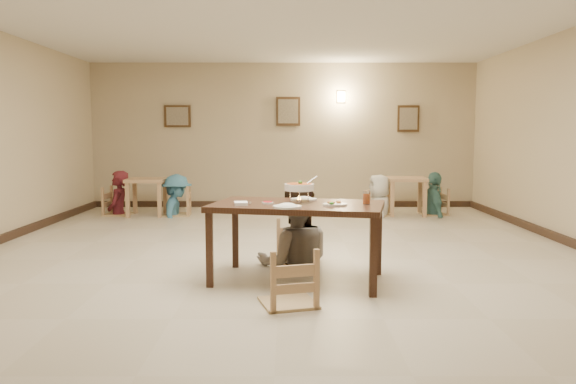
{
  "coord_description": "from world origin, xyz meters",
  "views": [
    {
      "loc": [
        0.08,
        -6.78,
        1.55
      ],
      "look_at": [
        0.09,
        -0.51,
        0.89
      ],
      "focal_mm": 35.0,
      "sensor_mm": 36.0,
      "label": 1
    }
  ],
  "objects_px": {
    "curry_warmer": "(299,187)",
    "bg_diner_c": "(380,175)",
    "drink_glass": "(366,198)",
    "bg_table_right": "(407,185)",
    "main_table": "(298,211)",
    "chair_near": "(288,250)",
    "bg_diner_a": "(117,171)",
    "bg_diner_b": "(176,174)",
    "bg_chair_rr": "(434,190)",
    "bg_chair_lr": "(176,187)",
    "bg_table_left": "(147,186)",
    "bg_chair_ll": "(118,188)",
    "chair_far": "(292,224)",
    "bg_diner_d": "(435,172)",
    "main_diner": "(295,186)",
    "bg_chair_rl": "(379,192)"
  },
  "relations": [
    {
      "from": "bg_table_left",
      "to": "chair_far",
      "type": "bearing_deg",
      "value": -55.11
    },
    {
      "from": "chair_far",
      "to": "bg_chair_ll",
      "type": "relative_size",
      "value": 0.93
    },
    {
      "from": "chair_near",
      "to": "main_table",
      "type": "bearing_deg",
      "value": -112.14
    },
    {
      "from": "bg_table_right",
      "to": "curry_warmer",
      "type": "bearing_deg",
      "value": -114.27
    },
    {
      "from": "bg_table_left",
      "to": "bg_diner_d",
      "type": "distance_m",
      "value": 5.45
    },
    {
      "from": "bg_chair_rr",
      "to": "bg_diner_a",
      "type": "bearing_deg",
      "value": -97.72
    },
    {
      "from": "bg_chair_lr",
      "to": "bg_chair_rl",
      "type": "xyz_separation_m",
      "value": [
        3.83,
        -0.0,
        -0.09
      ]
    },
    {
      "from": "main_table",
      "to": "bg_diner_c",
      "type": "height_order",
      "value": "bg_diner_c"
    },
    {
      "from": "curry_warmer",
      "to": "bg_diner_c",
      "type": "bearing_deg",
      "value": 70.97
    },
    {
      "from": "bg_chair_lr",
      "to": "bg_diner_b",
      "type": "bearing_deg",
      "value": 0.0
    },
    {
      "from": "chair_far",
      "to": "bg_diner_b",
      "type": "bearing_deg",
      "value": 123.77
    },
    {
      "from": "bg_diner_c",
      "to": "drink_glass",
      "type": "bearing_deg",
      "value": -13.6
    },
    {
      "from": "bg_chair_lr",
      "to": "bg_diner_c",
      "type": "distance_m",
      "value": 3.84
    },
    {
      "from": "main_diner",
      "to": "bg_chair_rr",
      "type": "relative_size",
      "value": 1.96
    },
    {
      "from": "main_diner",
      "to": "curry_warmer",
      "type": "relative_size",
      "value": 5.4
    },
    {
      "from": "curry_warmer",
      "to": "chair_near",
      "type": "bearing_deg",
      "value": -97.57
    },
    {
      "from": "drink_glass",
      "to": "bg_table_right",
      "type": "distance_m",
      "value": 5.08
    },
    {
      "from": "chair_near",
      "to": "bg_chair_rl",
      "type": "height_order",
      "value": "chair_near"
    },
    {
      "from": "bg_chair_lr",
      "to": "bg_diner_a",
      "type": "distance_m",
      "value": 1.16
    },
    {
      "from": "curry_warmer",
      "to": "bg_chair_rl",
      "type": "bearing_deg",
      "value": 70.97
    },
    {
      "from": "main_table",
      "to": "bg_diner_d",
      "type": "height_order",
      "value": "bg_diner_d"
    },
    {
      "from": "drink_glass",
      "to": "bg_chair_rl",
      "type": "height_order",
      "value": "drink_glass"
    },
    {
      "from": "bg_diner_d",
      "to": "drink_glass",
      "type": "bearing_deg",
      "value": 156.75
    },
    {
      "from": "bg_chair_ll",
      "to": "bg_diner_b",
      "type": "relative_size",
      "value": 0.65
    },
    {
      "from": "chair_near",
      "to": "curry_warmer",
      "type": "xyz_separation_m",
      "value": [
        0.12,
        0.87,
        0.48
      ]
    },
    {
      "from": "main_table",
      "to": "bg_diner_d",
      "type": "distance_m",
      "value": 5.5
    },
    {
      "from": "drink_glass",
      "to": "bg_diner_b",
      "type": "relative_size",
      "value": 0.09
    },
    {
      "from": "bg_diner_b",
      "to": "bg_diner_d",
      "type": "relative_size",
      "value": 0.95
    },
    {
      "from": "curry_warmer",
      "to": "drink_glass",
      "type": "distance_m",
      "value": 0.71
    },
    {
      "from": "bg_chair_rl",
      "to": "curry_warmer",
      "type": "bearing_deg",
      "value": 166.24
    },
    {
      "from": "curry_warmer",
      "to": "bg_diner_c",
      "type": "xyz_separation_m",
      "value": [
        1.61,
        4.67,
        -0.21
      ]
    },
    {
      "from": "bg_table_left",
      "to": "bg_chair_rr",
      "type": "relative_size",
      "value": 0.76
    },
    {
      "from": "curry_warmer",
      "to": "bg_diner_d",
      "type": "bearing_deg",
      "value": 60.69
    },
    {
      "from": "main_table",
      "to": "bg_diner_b",
      "type": "bearing_deg",
      "value": 127.17
    },
    {
      "from": "main_diner",
      "to": "bg_diner_d",
      "type": "relative_size",
      "value": 1.15
    },
    {
      "from": "bg_chair_ll",
      "to": "bg_diner_c",
      "type": "distance_m",
      "value": 4.96
    },
    {
      "from": "main_table",
      "to": "bg_chair_ll",
      "type": "relative_size",
      "value": 1.89
    },
    {
      "from": "curry_warmer",
      "to": "bg_diner_d",
      "type": "height_order",
      "value": "bg_diner_d"
    },
    {
      "from": "bg_diner_a",
      "to": "bg_diner_b",
      "type": "distance_m",
      "value": 1.12
    },
    {
      "from": "main_table",
      "to": "bg_table_left",
      "type": "height_order",
      "value": "main_table"
    },
    {
      "from": "chair_near",
      "to": "bg_chair_rl",
      "type": "distance_m",
      "value": 5.8
    },
    {
      "from": "bg_chair_ll",
      "to": "bg_diner_b",
      "type": "height_order",
      "value": "bg_diner_b"
    },
    {
      "from": "bg_chair_ll",
      "to": "bg_diner_b",
      "type": "distance_m",
      "value": 1.15
    },
    {
      "from": "curry_warmer",
      "to": "bg_diner_c",
      "type": "distance_m",
      "value": 4.94
    },
    {
      "from": "drink_glass",
      "to": "bg_table_right",
      "type": "bearing_deg",
      "value": 73.39
    },
    {
      "from": "bg_table_left",
      "to": "bg_chair_ll",
      "type": "xyz_separation_m",
      "value": [
        -0.56,
        0.06,
        -0.06
      ]
    },
    {
      "from": "main_table",
      "to": "curry_warmer",
      "type": "relative_size",
      "value": 5.52
    },
    {
      "from": "main_diner",
      "to": "bg_chair_rr",
      "type": "height_order",
      "value": "main_diner"
    },
    {
      "from": "bg_diner_a",
      "to": "bg_chair_lr",
      "type": "bearing_deg",
      "value": 87.19
    },
    {
      "from": "bg_table_left",
      "to": "drink_glass",
      "type": "bearing_deg",
      "value": -54.07
    }
  ]
}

